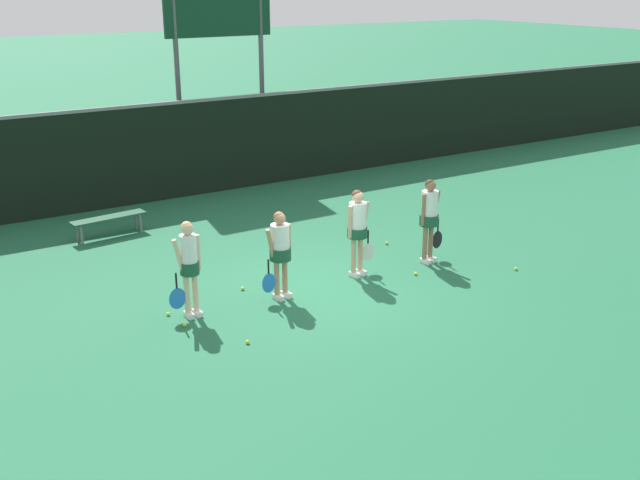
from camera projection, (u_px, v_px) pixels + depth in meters
The scene contains 16 objects.
ground_plane at pixel (321, 286), 14.22m from camera, with size 140.00×140.00×0.00m, color #216642.
fence_windscreen at pixel (176, 150), 19.52m from camera, with size 60.00×0.08×2.55m.
scoreboard at pixel (219, 27), 20.56m from camera, with size 3.14×0.15×5.54m.
bench_courtside at pixel (109, 220), 16.83m from camera, with size 1.72×0.53×0.46m.
player_0 at pixel (189, 262), 12.63m from camera, with size 0.62×0.33×1.71m.
player_1 at pixel (280, 248), 13.37m from camera, with size 0.65×0.39×1.64m.
player_2 at pixel (358, 225), 14.39m from camera, with size 0.67×0.39×1.74m.
player_3 at pixel (429, 213), 15.09m from camera, with size 0.65×0.39×1.75m.
tennis_ball_0 at pixel (168, 314), 12.96m from camera, with size 0.07×0.07×0.07m, color #CCE033.
tennis_ball_1 at pixel (247, 342), 11.96m from camera, with size 0.07×0.07×0.07m, color #CCE033.
tennis_ball_2 at pixel (433, 243), 16.42m from camera, with size 0.07×0.07×0.07m, color #CCE033.
tennis_ball_3 at pixel (416, 274), 14.72m from camera, with size 0.07×0.07×0.07m, color #CCE033.
tennis_ball_4 at pixel (387, 243), 16.41m from camera, with size 0.07×0.07×0.07m, color #CCE033.
tennis_ball_5 at pixel (243, 288), 14.01m from camera, with size 0.07×0.07×0.07m, color #CCE033.
tennis_ball_6 at pixel (185, 325), 12.55m from camera, with size 0.07×0.07×0.07m, color #CCE033.
tennis_ball_7 at pixel (516, 269), 14.96m from camera, with size 0.07×0.07×0.07m, color #CCE033.
Camera 1 is at (-6.95, -11.13, 5.54)m, focal length 42.00 mm.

